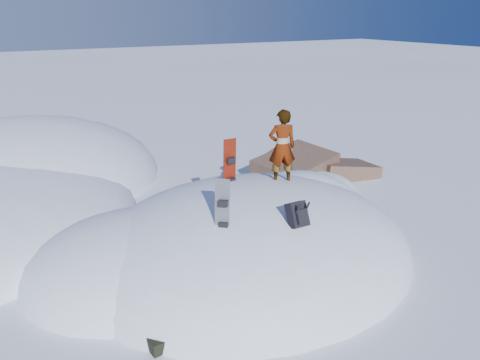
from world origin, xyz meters
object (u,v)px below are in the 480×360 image
snowboard_red (230,173)px  backpack (298,215)px  person (282,147)px  snowboard_dark (222,216)px

snowboard_red → backpack: size_ratio=2.86×
backpack → person: bearing=64.3°
snowboard_red → person: person is taller
backpack → snowboard_red: bearing=93.1°
snowboard_dark → person: size_ratio=0.84×
backpack → person: 2.11m
snowboard_red → backpack: 2.28m
snowboard_dark → snowboard_red: bearing=99.6°
snowboard_red → snowboard_dark: bearing=-121.7°
person → backpack: bearing=83.2°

